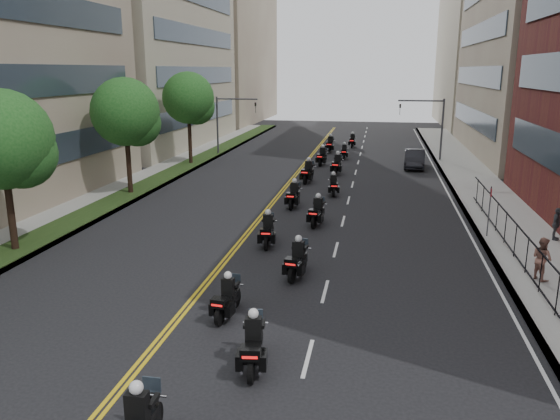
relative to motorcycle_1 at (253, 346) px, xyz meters
The scene contains 25 objects.
sidewalk_right 23.19m from the motorcycle_1, 63.81° to the left, with size 4.00×90.00×0.15m, color gray.
sidewalk_left 24.95m from the motorcycle_1, 123.50° to the left, with size 4.00×90.00×0.15m, color gray.
grass_strip 24.52m from the motorcycle_1, 121.94° to the left, with size 2.00×90.00×0.04m, color #1A3212.
building_right_far 77.38m from the motorcycle_1, 75.03° to the left, with size 15.00×28.00×26.00m, color #AA9F89.
building_left_far 78.51m from the motorcycle_1, 107.85° to the left, with size 16.00×28.00×26.00m, color gray.
iron_fence 12.09m from the motorcycle_1, 40.20° to the left, with size 0.05×28.00×1.50m.
street_trees 19.79m from the motorcycle_1, 131.66° to the left, with size 4.40×38.40×7.98m.
traffic_signal_right 38.71m from the motorcycle_1, 78.38° to the left, with size 4.09×0.20×5.60m.
traffic_signal_left 39.57m from the motorcycle_1, 106.65° to the left, with size 4.09×0.20×5.60m.
motorcycle_1 is the anchor object (origin of this frame).
motorcycle_2 3.44m from the motorcycle_1, 117.87° to the left, with size 0.60×2.14×1.58m.
motorcycle_3 7.09m from the motorcycle_1, 88.59° to the left, with size 0.71×2.32×1.72m.
motorcycle_4 11.01m from the motorcycle_1, 99.42° to the left, with size 0.65×2.36×1.74m.
motorcycle_5 14.77m from the motorcycle_1, 89.59° to the left, with size 0.71×2.33×1.73m.
motorcycle_6 18.51m from the motorcycle_1, 95.39° to the left, with size 0.60×2.39×1.76m.
motorcycle_7 22.18m from the motorcycle_1, 89.14° to the left, with size 0.64×2.12×1.57m.
motorcycle_8 26.07m from the motorcycle_1, 94.10° to the left, with size 0.74×2.52×1.86m.
motorcycle_9 29.64m from the motorcycle_1, 89.99° to the left, with size 0.68×2.51×1.85m.
motorcycle_10 33.71m from the motorcycle_1, 92.74° to the left, with size 0.74×2.43×1.80m.
motorcycle_11 37.47m from the motorcycle_1, 89.93° to the left, with size 0.50×2.14×1.58m.
motorcycle_12 41.53m from the motorcycle_1, 92.25° to the left, with size 0.59×2.52×1.86m.
motorcycle_13 45.60m from the motorcycle_1, 89.52° to the left, with size 0.52×2.24×1.66m.
parked_sedan 34.33m from the motorcycle_1, 79.54° to the left, with size 1.63×4.67×1.54m, color black.
pedestrian_b 12.62m from the motorcycle_1, 40.35° to the left, with size 0.83×0.65×1.71m, color brown.
pedestrian_c 18.08m from the motorcycle_1, 49.53° to the left, with size 0.92×0.38×1.57m, color #3C3E44.
Camera 1 is at (4.95, -9.15, 8.12)m, focal length 35.00 mm.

